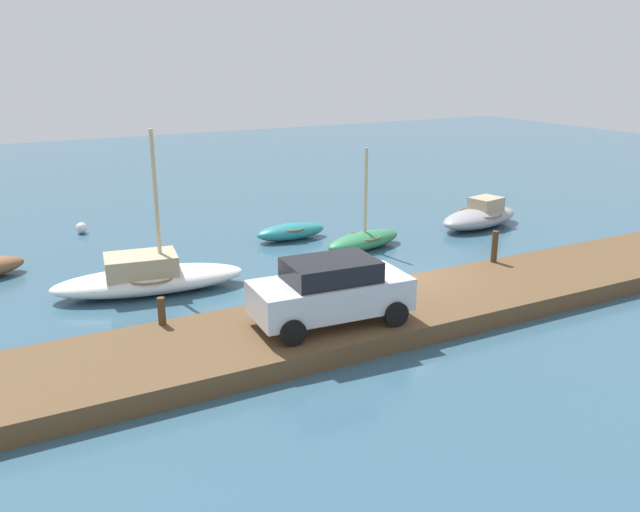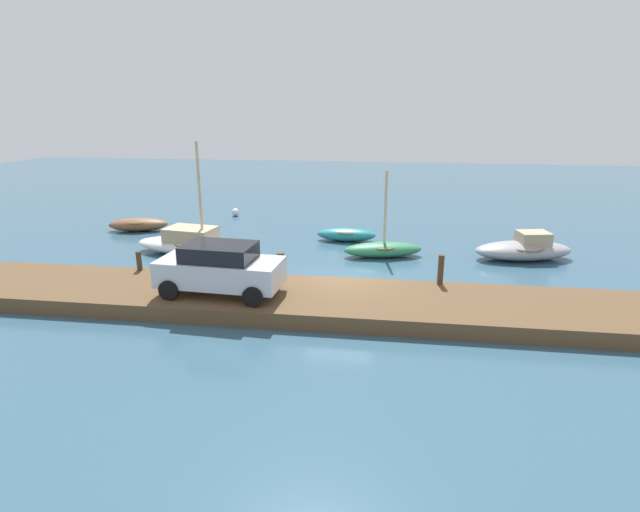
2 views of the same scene
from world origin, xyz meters
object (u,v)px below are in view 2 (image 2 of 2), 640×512
object	(u,v)px
rowboat_green	(383,249)
parked_car	(220,268)
dinghy_teal	(346,234)
mooring_post_east	(441,270)
rowboat_brown	(138,224)
marker_buoy	(235,212)
mooring_post_mid_east	(281,265)
sailboat_white	(195,244)
mooring_post_mid_west	(253,264)
motorboat_grey	(524,249)
mooring_post_west	(139,261)

from	to	relation	value
rowboat_green	parked_car	xyz separation A→B (m)	(-5.11, -6.62, 1.02)
dinghy_teal	mooring_post_east	distance (m)	8.20
rowboat_brown	marker_buoy	distance (m)	5.86
mooring_post_mid_east	parked_car	bearing A→B (deg)	-129.62
sailboat_white	mooring_post_mid_west	size ratio (longest dim) A/B	7.04
rowboat_green	dinghy_teal	bearing A→B (deg)	113.90
parked_car	rowboat_green	bearing A→B (deg)	56.23
rowboat_green	motorboat_grey	world-z (taller)	rowboat_green
dinghy_teal	mooring_post_west	xyz separation A→B (m)	(-7.07, -7.19, 0.55)
rowboat_green	mooring_post_mid_east	size ratio (longest dim) A/B	4.27
dinghy_teal	mooring_post_mid_west	distance (m)	7.70
dinghy_teal	rowboat_green	distance (m)	3.07
rowboat_green	sailboat_white	size ratio (longest dim) A/B	0.63
parked_car	rowboat_brown	bearing A→B (deg)	133.01
mooring_post_mid_west	marker_buoy	xyz separation A→B (m)	(-4.42, 12.01, -0.72)
motorboat_grey	mooring_post_west	size ratio (longest dim) A/B	6.25
rowboat_green	rowboat_brown	bearing A→B (deg)	154.17
motorboat_grey	sailboat_white	bearing A→B (deg)	173.75
sailboat_white	rowboat_brown	size ratio (longest dim) A/B	1.85
rowboat_green	mooring_post_mid_west	xyz separation A→B (m)	(-4.53, -4.72, 0.58)
mooring_post_mid_west	parked_car	size ratio (longest dim) A/B	0.21
rowboat_brown	parked_car	size ratio (longest dim) A/B	0.80
rowboat_brown	mooring_post_west	xyz separation A→B (m)	(4.03, -7.72, 0.53)
marker_buoy	dinghy_teal	bearing A→B (deg)	-34.14
dinghy_teal	motorboat_grey	distance (m)	8.12
mooring_post_west	mooring_post_mid_west	xyz separation A→B (m)	(4.37, 0.00, 0.07)
sailboat_white	marker_buoy	xyz separation A→B (m)	(-0.67, 8.12, -0.26)
rowboat_brown	mooring_post_mid_east	size ratio (longest dim) A/B	3.66
sailboat_white	mooring_post_mid_east	size ratio (longest dim) A/B	6.78
marker_buoy	mooring_post_east	bearing A→B (deg)	-47.53
motorboat_grey	mooring_post_mid_west	world-z (taller)	mooring_post_mid_west
dinghy_teal	rowboat_brown	xyz separation A→B (m)	(-11.10, 0.53, 0.02)
motorboat_grey	mooring_post_east	bearing A→B (deg)	-139.02
dinghy_teal	motorboat_grey	bearing A→B (deg)	-14.21
dinghy_teal	rowboat_brown	world-z (taller)	rowboat_brown
dinghy_teal	rowboat_green	size ratio (longest dim) A/B	0.76
dinghy_teal	mooring_post_mid_west	xyz separation A→B (m)	(-2.70, -7.19, 0.62)
rowboat_brown	mooring_post_east	distance (m)	16.87
mooring_post_mid_east	marker_buoy	distance (m)	13.20
rowboat_green	parked_car	world-z (taller)	rowboat_green
sailboat_white	marker_buoy	size ratio (longest dim) A/B	13.29
rowboat_green	mooring_post_mid_east	xyz separation A→B (m)	(-3.53, -4.72, 0.60)
dinghy_teal	mooring_post_west	distance (m)	10.10
mooring_post_east	rowboat_brown	bearing A→B (deg)	152.74
rowboat_green	mooring_post_mid_west	size ratio (longest dim) A/B	4.44
parked_car	mooring_post_mid_east	bearing A→B (deg)	54.24
rowboat_brown	mooring_post_east	bearing A→B (deg)	-40.08
motorboat_grey	mooring_post_mid_east	distance (m)	10.91
rowboat_green	sailboat_white	bearing A→B (deg)	172.98
motorboat_grey	mooring_post_east	xyz separation A→B (m)	(-4.00, -5.21, 0.58)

